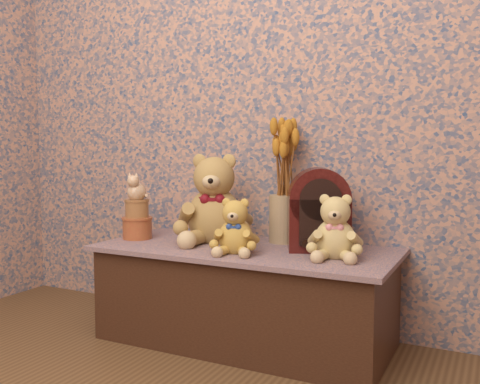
% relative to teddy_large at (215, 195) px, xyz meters
% --- Properties ---
extents(display_shelf, '(1.27, 0.58, 0.41)m').
position_rel_teddy_large_xyz_m(display_shelf, '(0.18, -0.06, -0.42)').
color(display_shelf, navy).
rests_on(display_shelf, ground).
extents(teddy_large, '(0.46, 0.50, 0.42)m').
position_rel_teddy_large_xyz_m(teddy_large, '(0.00, 0.00, 0.00)').
color(teddy_large, '#A97B41').
rests_on(teddy_large, display_shelf).
extents(teddy_medium, '(0.24, 0.27, 0.24)m').
position_rel_teddy_large_xyz_m(teddy_medium, '(0.20, -0.19, -0.09)').
color(teddy_medium, gold).
rests_on(teddy_medium, display_shelf).
extents(teddy_small, '(0.26, 0.29, 0.26)m').
position_rel_teddy_large_xyz_m(teddy_small, '(0.59, -0.10, -0.08)').
color(teddy_small, tan).
rests_on(teddy_small, display_shelf).
extents(cathedral_radio, '(0.30, 0.26, 0.34)m').
position_rel_teddy_large_xyz_m(cathedral_radio, '(0.48, 0.02, -0.04)').
color(cathedral_radio, '#340B09').
rests_on(cathedral_radio, display_shelf).
extents(ceramic_vase, '(0.13, 0.13, 0.21)m').
position_rel_teddy_large_xyz_m(ceramic_vase, '(0.29, 0.12, -0.11)').
color(ceramic_vase, tan).
rests_on(ceramic_vase, display_shelf).
extents(dried_stalks, '(0.26, 0.26, 0.42)m').
position_rel_teddy_large_xyz_m(dried_stalks, '(0.29, 0.12, 0.21)').
color(dried_stalks, '#B86E1D').
rests_on(dried_stalks, ceramic_vase).
extents(biscuit_tin_lower, '(0.14, 0.14, 0.10)m').
position_rel_teddy_large_xyz_m(biscuit_tin_lower, '(-0.36, -0.10, -0.16)').
color(biscuit_tin_lower, '#BD7737').
rests_on(biscuit_tin_lower, display_shelf).
extents(biscuit_tin_upper, '(0.11, 0.11, 0.08)m').
position_rel_teddy_large_xyz_m(biscuit_tin_upper, '(-0.36, -0.10, -0.07)').
color(biscuit_tin_upper, tan).
rests_on(biscuit_tin_upper, biscuit_tin_lower).
extents(cat_figurine, '(0.11, 0.12, 0.13)m').
position_rel_teddy_large_xyz_m(cat_figurine, '(-0.36, -0.10, 0.03)').
color(cat_figurine, silver).
rests_on(cat_figurine, biscuit_tin_upper).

